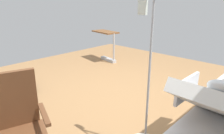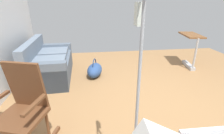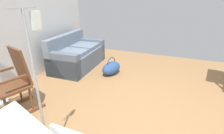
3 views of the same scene
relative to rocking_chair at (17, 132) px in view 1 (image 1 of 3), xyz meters
name	(u,v)px [view 1 (image 1 of 3)]	position (x,y,z in m)	size (l,w,h in m)	color
ground_plane	(114,95)	(0.54, -1.86, -0.50)	(6.56, 6.56, 0.00)	#9E7247
rocking_chair	(17,132)	(0.00, 0.00, 0.00)	(0.87, 0.68, 1.05)	brown
overbed_table	(107,42)	(2.23, -3.35, 0.03)	(0.87, 0.52, 0.84)	#B2B5BA
duffel_bag	(26,83)	(1.89, -0.85, -0.35)	(0.63, 0.46, 0.43)	#2D4C84
iv_pole	(145,129)	(-0.61, -1.13, -0.25)	(0.44, 0.44, 1.69)	#B2B5BA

